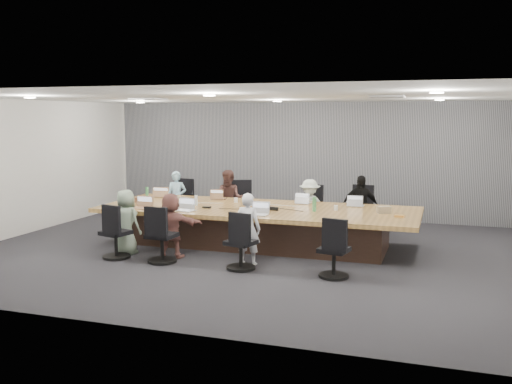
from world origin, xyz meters
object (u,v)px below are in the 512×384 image
(laptop_0, at_px, (165,196))
(laptop_4, at_px, (141,208))
(person_0, at_px, (177,199))
(laptop_5, at_px, (185,210))
(person_6, at_px, (248,229))
(bottle_clear, at_px, (196,200))
(chair_3, at_px, (362,215))
(chair_5, at_px, (162,240))
(person_5, at_px, (171,225))
(chair_2, at_px, (313,213))
(person_4, at_px, (126,222))
(person_2, at_px, (310,207))
(chair_0, at_px, (184,205))
(canvas_bag, at_px, (384,210))
(chair_4, at_px, (116,237))
(chair_6, at_px, (241,247))
(person_3, at_px, (360,207))
(mug_brown, at_px, (137,200))
(snack_packet, at_px, (399,216))
(laptop_6, at_px, (258,215))
(laptop_3, at_px, (356,205))
(laptop_2, at_px, (304,203))
(laptop_1, at_px, (220,199))
(bottle_green_left, at_px, (147,192))
(conference_table, at_px, (258,225))
(person_1, at_px, (230,200))
(stapler, at_px, (274,209))
(chair_7, at_px, (334,255))
(bottle_green_right, at_px, (314,204))
(chair_1, at_px, (235,207))

(laptop_0, xyz_separation_m, laptop_4, (0.33, -1.60, 0.00))
(person_0, bearing_deg, laptop_5, -70.02)
(laptop_5, relative_size, person_6, 0.29)
(bottle_clear, bearing_deg, chair_3, 31.45)
(chair_5, xyz_separation_m, person_5, (0.00, 0.35, 0.19))
(chair_2, distance_m, person_4, 4.11)
(person_2, bearing_deg, laptop_4, -156.33)
(chair_5, height_order, person_0, person_0)
(chair_0, bearing_deg, canvas_bag, 172.33)
(chair_4, xyz_separation_m, chair_6, (2.31, 0.00, -0.01))
(chair_6, bearing_deg, person_3, 79.39)
(mug_brown, bearing_deg, snack_packet, -0.79)
(person_4, bearing_deg, chair_2, -122.08)
(person_4, bearing_deg, chair_6, -178.74)
(person_6, xyz_separation_m, bottle_clear, (-1.49, 1.23, 0.24))
(person_2, distance_m, laptop_6, 2.20)
(chair_5, distance_m, laptop_3, 3.84)
(laptop_2, bearing_deg, chair_0, -13.98)
(laptop_1, distance_m, laptop_5, 1.60)
(snack_packet, bearing_deg, laptop_3, 131.30)
(bottle_green_left, height_order, mug_brown, bottle_green_left)
(conference_table, bearing_deg, bottle_green_left, 168.95)
(bottle_clear, height_order, mug_brown, bottle_clear)
(laptop_1, bearing_deg, person_4, 58.36)
(person_1, xyz_separation_m, person_4, (-0.95, -2.70, -0.07))
(laptop_4, bearing_deg, stapler, 16.32)
(chair_0, xyz_separation_m, snack_packet, (5.00, -1.92, 0.35))
(chair_2, bearing_deg, laptop_5, 63.08)
(person_2, xyz_separation_m, person_3, (1.04, 0.00, 0.06))
(person_1, relative_size, mug_brown, 13.04)
(chair_2, relative_size, person_1, 0.60)
(chair_7, xyz_separation_m, canvas_bag, (0.56, 1.80, 0.44))
(laptop_3, distance_m, mug_brown, 4.37)
(conference_table, relative_size, person_3, 4.69)
(chair_2, xyz_separation_m, laptop_1, (-1.79, -0.90, 0.36))
(laptop_3, bearing_deg, person_1, -11.88)
(chair_3, distance_m, laptop_3, 0.96)
(person_4, xyz_separation_m, bottle_green_right, (3.16, 1.25, 0.29))
(canvas_bag, bearing_deg, person_1, 159.97)
(chair_3, bearing_deg, canvas_bag, 115.05)
(laptop_4, height_order, bottle_green_right, bottle_green_right)
(chair_4, relative_size, person_4, 0.65)
(laptop_2, height_order, laptop_3, same)
(laptop_0, relative_size, person_6, 0.29)
(conference_table, bearing_deg, chair_1, 122.58)
(mug_brown, bearing_deg, laptop_5, -25.57)
(person_3, bearing_deg, canvas_bag, -74.87)
(laptop_5, bearing_deg, person_2, 57.71)
(chair_7, relative_size, laptop_2, 2.54)
(chair_1, distance_m, laptop_2, 2.03)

